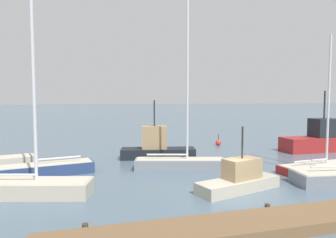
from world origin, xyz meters
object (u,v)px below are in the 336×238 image
(fishing_boat_0, at_px, (157,147))
(sailboat_1, at_px, (27,184))
(sailboat_4, at_px, (321,165))
(channel_buoy_0, at_px, (149,147))
(sailboat_3, at_px, (45,167))
(sailboat_0, at_px, (180,161))
(fishing_boat_1, at_px, (240,179))
(fishing_boat_2, at_px, (321,140))
(channel_buoy_1, at_px, (218,142))

(fishing_boat_0, bearing_deg, sailboat_1, 53.44)
(sailboat_4, xyz_separation_m, channel_buoy_0, (-10.44, 12.84, -0.18))
(sailboat_3, distance_m, fishing_boat_0, 9.87)
(sailboat_0, relative_size, sailboat_1, 0.92)
(sailboat_0, distance_m, sailboat_4, 10.56)
(fishing_boat_1, height_order, fishing_boat_2, fishing_boat_2)
(fishing_boat_0, relative_size, channel_buoy_1, 5.26)
(sailboat_1, relative_size, channel_buoy_1, 10.45)
(sailboat_1, bearing_deg, fishing_boat_2, 30.84)
(sailboat_1, bearing_deg, channel_buoy_1, 52.35)
(sailboat_1, relative_size, sailboat_4, 1.37)
(sailboat_3, bearing_deg, fishing_boat_1, 139.32)
(channel_buoy_1, bearing_deg, sailboat_4, -81.68)
(sailboat_1, height_order, sailboat_4, sailboat_1)
(sailboat_1, xyz_separation_m, fishing_boat_0, (9.49, 8.38, 0.35))
(sailboat_4, bearing_deg, channel_buoy_1, 93.26)
(sailboat_0, height_order, sailboat_4, sailboat_0)
(fishing_boat_0, relative_size, fishing_boat_2, 0.84)
(fishing_boat_2, distance_m, channel_buoy_1, 10.81)
(fishing_boat_0, xyz_separation_m, fishing_boat_1, (2.55, -10.67, -0.31))
(fishing_boat_2, bearing_deg, fishing_boat_1, -144.93)
(sailboat_3, height_order, channel_buoy_0, sailboat_3)
(fishing_boat_0, xyz_separation_m, channel_buoy_1, (8.73, 5.49, -0.67))
(sailboat_3, height_order, fishing_boat_0, sailboat_3)
(sailboat_3, bearing_deg, sailboat_1, 75.04)
(sailboat_0, bearing_deg, fishing_boat_2, 29.18)
(channel_buoy_0, height_order, channel_buoy_1, channel_buoy_0)
(sailboat_1, xyz_separation_m, sailboat_4, (20.22, 0.21, -0.18))
(sailboat_3, height_order, channel_buoy_1, sailboat_3)
(fishing_boat_2, xyz_separation_m, channel_buoy_1, (-8.79, 6.24, -0.80))
(sailboat_1, xyz_separation_m, sailboat_3, (0.39, 4.59, -0.06))
(channel_buoy_0, bearing_deg, channel_buoy_1, 5.54)
(sailboat_0, bearing_deg, fishing_boat_1, -56.94)
(sailboat_4, bearing_deg, sailboat_0, 156.44)
(fishing_boat_1, bearing_deg, sailboat_4, 1.14)
(sailboat_0, height_order, channel_buoy_1, sailboat_0)
(sailboat_4, distance_m, fishing_boat_1, 8.55)
(sailboat_0, xyz_separation_m, channel_buoy_0, (-0.43, 9.49, -0.36))
(sailboat_3, xyz_separation_m, channel_buoy_1, (17.83, 9.28, -0.26))
(sailboat_4, xyz_separation_m, fishing_boat_1, (-8.17, -2.50, 0.22))
(fishing_boat_1, bearing_deg, fishing_boat_0, 87.61)
(sailboat_0, relative_size, fishing_boat_1, 2.27)
(sailboat_1, distance_m, fishing_boat_1, 12.26)
(fishing_boat_0, bearing_deg, sailboat_4, 154.72)
(sailboat_3, height_order, sailboat_4, sailboat_3)
(sailboat_0, distance_m, sailboat_1, 10.81)
(sailboat_0, distance_m, channel_buoy_0, 9.51)
(sailboat_3, relative_size, fishing_boat_0, 1.75)
(fishing_boat_1, bearing_deg, sailboat_1, 153.39)
(fishing_boat_0, distance_m, channel_buoy_1, 10.34)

